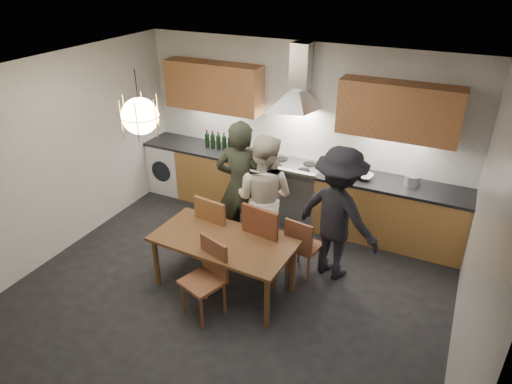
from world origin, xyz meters
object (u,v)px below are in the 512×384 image
at_px(chair_front, 208,273).
at_px(stock_pot, 412,180).
at_px(person_right, 338,214).
at_px(person_mid, 263,197).
at_px(dining_table, 223,245).
at_px(chair_back_left, 216,226).
at_px(wine_bottles, 221,141).
at_px(mixing_bowl, 364,176).
at_px(person_left, 241,188).

height_order(chair_front, stock_pot, stock_pot).
relative_size(chair_front, stock_pot, 4.36).
relative_size(chair_front, person_right, 0.53).
bearing_deg(person_mid, dining_table, 81.64).
relative_size(chair_back_left, wine_bottles, 1.70).
height_order(mixing_bowl, wine_bottles, wine_bottles).
xyz_separation_m(person_right, mixing_bowl, (0.05, 1.02, 0.07)).
relative_size(chair_front, person_left, 0.49).
height_order(chair_back_left, stock_pot, stock_pot).
bearing_deg(wine_bottles, stock_pot, 0.40).
height_order(mixing_bowl, stock_pot, stock_pot).
height_order(dining_table, chair_front, chair_front).
bearing_deg(dining_table, chair_back_left, 132.36).
bearing_deg(mixing_bowl, wine_bottles, 178.72).
relative_size(person_left, person_mid, 1.08).
relative_size(chair_back_left, chair_front, 1.09).
relative_size(dining_table, mixing_bowl, 6.55).
bearing_deg(chair_front, person_left, 119.60).
xyz_separation_m(person_right, wine_bottles, (-2.22, 1.07, 0.18)).
bearing_deg(person_right, person_mid, 18.05).
distance_m(person_mid, stock_pot, 2.00).
bearing_deg(chair_back_left, person_left, -96.61).
height_order(chair_back_left, chair_front, chair_back_left).
distance_m(chair_front, mixing_bowl, 2.60).
height_order(person_right, stock_pot, person_right).
distance_m(dining_table, person_right, 1.43).
relative_size(mixing_bowl, wine_bottles, 0.44).
bearing_deg(dining_table, wine_bottles, 122.42).
relative_size(person_mid, wine_bottles, 2.93).
bearing_deg(person_left, mixing_bowl, -154.50).
height_order(person_mid, stock_pot, person_mid).
height_order(dining_table, wine_bottles, wine_bottles).
bearing_deg(person_right, mixing_bowl, -74.37).
distance_m(dining_table, stock_pot, 2.68).
bearing_deg(person_mid, person_right, 178.50).
bearing_deg(mixing_bowl, stock_pot, 6.47).
relative_size(person_right, wine_bottles, 2.95).
bearing_deg(person_right, person_left, 17.87).
xyz_separation_m(chair_back_left, person_right, (1.44, 0.47, 0.29)).
distance_m(chair_back_left, chair_front, 0.90).
bearing_deg(person_left, person_right, 168.67).
height_order(chair_back_left, person_mid, person_mid).
distance_m(person_right, mixing_bowl, 1.03).
xyz_separation_m(chair_back_left, mixing_bowl, (1.49, 1.49, 0.36)).
bearing_deg(person_mid, chair_back_left, 45.95).
relative_size(dining_table, stock_pot, 8.11).
relative_size(person_mid, stock_pot, 8.21).
height_order(dining_table, stock_pot, stock_pot).
height_order(dining_table, person_mid, person_mid).
bearing_deg(wine_bottles, mixing_bowl, -1.28).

